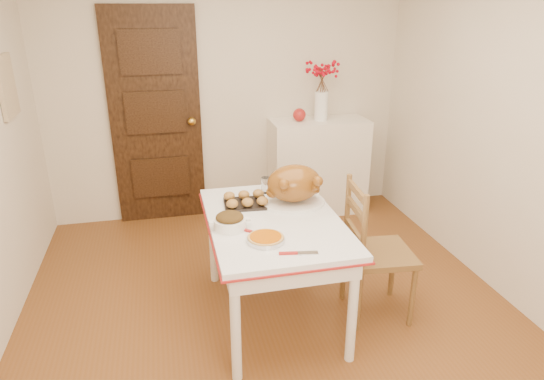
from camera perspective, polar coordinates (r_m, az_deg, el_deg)
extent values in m
cube|color=brown|center=(3.45, 0.33, -15.45)|extent=(3.50, 4.00, 0.00)
cube|color=beige|center=(4.80, -5.34, 11.52)|extent=(3.50, 0.00, 2.50)
cube|color=beige|center=(3.69, 28.00, 6.06)|extent=(0.00, 4.00, 2.50)
cube|color=black|center=(4.77, -13.64, 8.25)|extent=(0.85, 0.06, 2.06)
cube|color=tan|center=(4.07, -29.02, 10.76)|extent=(0.03, 0.35, 0.45)
cube|color=silver|center=(4.98, 5.46, 2.82)|extent=(0.97, 0.43, 0.97)
sphere|color=maroon|center=(4.77, 3.27, 8.92)|extent=(0.13, 0.13, 0.13)
cylinder|color=#B04F00|center=(2.84, -0.76, -5.73)|extent=(0.25, 0.25, 0.05)
cylinder|color=white|center=(3.53, -0.74, 0.59)|extent=(0.08, 0.08, 0.12)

